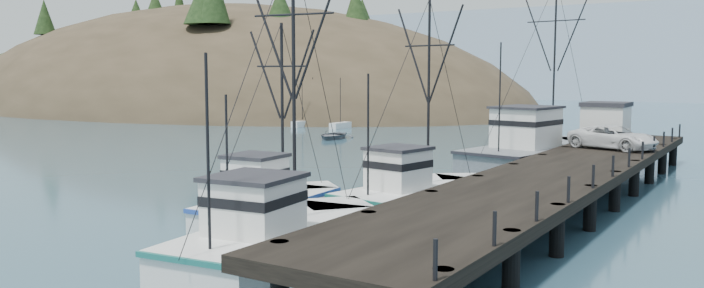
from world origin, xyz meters
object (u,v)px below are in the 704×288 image
trawler_mid (273,205)px  work_vessel (541,153)px  trawler_far (416,194)px  pier_shed (606,122)px  trawler_near (280,235)px  pickup_truck (613,137)px  pier (562,173)px  motorboat (333,139)px

trawler_mid → work_vessel: bearing=77.4°
trawler_far → pier_shed: bearing=76.2°
trawler_near → trawler_mid: bearing=131.7°
trawler_near → pickup_truck: 26.52m
pier → trawler_near: 16.71m
trawler_mid → trawler_far: 7.45m
pier → work_vessel: (-4.82, 12.04, -0.46)m
pickup_truck → motorboat: (-30.41, 13.10, -2.76)m
work_vessel → trawler_near: bearing=-92.8°
trawler_mid → motorboat: bearing=120.2°
pier → trawler_near: bearing=-111.7°
pier → trawler_far: trawler_far is taller
work_vessel → pier_shed: (3.73, 2.50, 2.19)m
pickup_truck → pier_shed: bearing=36.8°
pickup_truck → trawler_far: bearing=176.3°
trawler_near → work_vessel: work_vessel is taller
pier → trawler_mid: bearing=-131.9°
work_vessel → trawler_far: bearing=-93.5°
pier_shed → motorboat: bearing=163.3°
trawler_near → work_vessel: size_ratio=0.72×
pier → trawler_near: (-6.18, -15.50, -0.87)m
pier → pickup_truck: pickup_truck is taller
pier → motorboat: pier is taller
trawler_far → work_vessel: (1.06, 17.03, 0.41)m
trawler_near → pickup_truck: size_ratio=2.18×
trawler_near → pier_shed: bearing=80.4°
work_vessel → pier_shed: bearing=33.8°
trawler_mid → trawler_near: bearing=-48.3°
pier_shed → work_vessel: bearing=-146.2°
work_vessel → motorboat: size_ratio=3.32×
trawler_far → pickup_truck: size_ratio=1.98×
trawler_mid → pickup_truck: trawler_mid is taller
work_vessel → pier_shed: 4.99m
pickup_truck → pier: bearing=-163.3°
trawler_near → trawler_far: (0.31, 10.50, 0.00)m
pier → work_vessel: 12.97m
work_vessel → motorboat: (-25.25, 11.20, -1.23)m
trawler_far → motorboat: trawler_far is taller
trawler_far → work_vessel: size_ratio=0.65×
trawler_near → trawler_mid: (-3.84, 4.32, -0.00)m
pier → pickup_truck: bearing=88.0°
trawler_near → work_vessel: 27.57m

